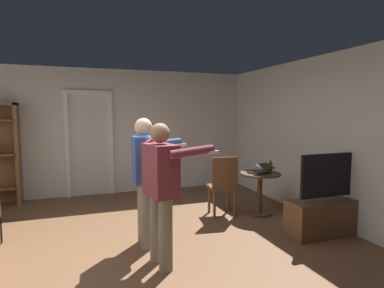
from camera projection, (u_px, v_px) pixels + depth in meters
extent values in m
plane|color=brown|center=(121.00, 261.00, 3.68)|extent=(7.12, 7.12, 0.00)
cube|color=beige|center=(99.00, 132.00, 6.64)|extent=(6.56, 0.12, 2.58)
cube|color=beige|center=(346.00, 141.00, 4.64)|extent=(0.12, 6.71, 2.58)
cube|color=white|center=(67.00, 146.00, 6.38)|extent=(0.08, 0.08, 2.05)
cube|color=white|center=(111.00, 145.00, 6.67)|extent=(0.08, 0.08, 2.05)
cube|color=white|center=(88.00, 93.00, 6.42)|extent=(0.93, 0.08, 0.08)
cube|color=brown|center=(18.00, 154.00, 5.94)|extent=(0.06, 0.32, 1.87)
cube|color=brown|center=(330.00, 216.00, 4.50)|extent=(1.26, 0.40, 0.49)
cube|color=black|center=(333.00, 175.00, 4.42)|extent=(1.03, 0.05, 0.60)
cube|color=#457956|center=(331.00, 174.00, 4.45)|extent=(0.97, 0.01, 0.54)
cylinder|color=#4C331E|center=(260.00, 194.00, 5.36)|extent=(0.08, 0.08, 0.67)
cylinder|color=#4C331E|center=(259.00, 213.00, 5.39)|extent=(0.40, 0.40, 0.03)
cylinder|color=#4C331E|center=(260.00, 174.00, 5.32)|extent=(0.67, 0.67, 0.03)
cube|color=black|center=(259.00, 172.00, 5.31)|extent=(0.38, 0.33, 0.02)
cube|color=black|center=(265.00, 166.00, 5.21)|extent=(0.37, 0.30, 0.08)
cube|color=#2E1E93|center=(265.00, 166.00, 5.22)|extent=(0.33, 0.26, 0.06)
cylinder|color=#374911|center=(270.00, 168.00, 5.29)|extent=(0.06, 0.06, 0.18)
cylinder|color=#374911|center=(270.00, 161.00, 5.27)|extent=(0.03, 0.03, 0.04)
cylinder|color=brown|center=(228.00, 198.00, 5.53)|extent=(0.04, 0.04, 0.45)
cylinder|color=brown|center=(209.00, 199.00, 5.46)|extent=(0.04, 0.04, 0.45)
cylinder|color=brown|center=(235.00, 204.00, 5.20)|extent=(0.04, 0.04, 0.45)
cylinder|color=brown|center=(214.00, 205.00, 5.13)|extent=(0.04, 0.04, 0.45)
cube|color=brown|center=(222.00, 187.00, 5.30)|extent=(0.48, 0.48, 0.04)
cube|color=brown|center=(225.00, 173.00, 5.11)|extent=(0.42, 0.10, 0.50)
cylinder|color=gray|center=(156.00, 227.00, 3.67)|extent=(0.15, 0.15, 0.79)
cylinder|color=gray|center=(166.00, 235.00, 3.44)|extent=(0.15, 0.15, 0.79)
cube|color=brown|center=(160.00, 170.00, 3.49)|extent=(0.33, 0.50, 0.56)
sphere|color=#936B4C|center=(160.00, 133.00, 3.45)|extent=(0.22, 0.22, 0.22)
cylinder|color=brown|center=(159.00, 157.00, 3.75)|extent=(0.33, 0.14, 0.46)
cylinder|color=brown|center=(192.00, 152.00, 3.35)|extent=(0.51, 0.16, 0.13)
cube|color=white|center=(214.00, 152.00, 3.45)|extent=(0.12, 0.05, 0.04)
cylinder|color=gray|center=(143.00, 212.00, 4.20)|extent=(0.15, 0.15, 0.82)
cylinder|color=gray|center=(146.00, 217.00, 3.98)|extent=(0.15, 0.15, 0.82)
cube|color=#334C8C|center=(144.00, 160.00, 4.02)|extent=(0.28, 0.41, 0.58)
sphere|color=#D8AD8C|center=(143.00, 127.00, 3.98)|extent=(0.22, 0.22, 0.22)
cylinder|color=#334C8C|center=(148.00, 149.00, 4.25)|extent=(0.33, 0.10, 0.47)
cylinder|color=#334C8C|center=(164.00, 144.00, 3.85)|extent=(0.42, 0.11, 0.13)
cube|color=white|center=(181.00, 145.00, 3.89)|extent=(0.12, 0.04, 0.04)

